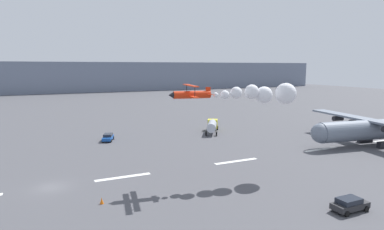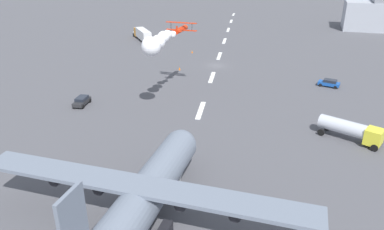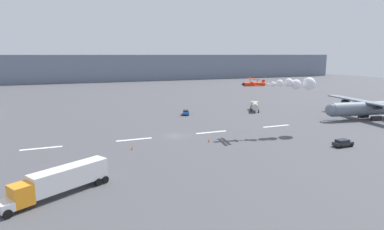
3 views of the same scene
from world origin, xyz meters
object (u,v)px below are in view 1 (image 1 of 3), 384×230
object	(u,v)px
cargo_transport_plane	(367,129)
followme_car_yellow	(350,204)
stunt_biplane_red	(267,93)
traffic_cone_far	(102,201)
airport_staff_sedan	(108,137)
fuel_tanker_truck	(212,125)

from	to	relation	value
cargo_transport_plane	followme_car_yellow	distance (m)	35.16
stunt_biplane_red	traffic_cone_far	world-z (taller)	stunt_biplane_red
followme_car_yellow	airport_staff_sedan	size ratio (longest dim) A/B	0.94
fuel_tanker_truck	stunt_biplane_red	bearing A→B (deg)	-103.88
cargo_transport_plane	airport_staff_sedan	world-z (taller)	cargo_transport_plane
cargo_transport_plane	fuel_tanker_truck	distance (m)	32.92
fuel_tanker_truck	followme_car_yellow	distance (m)	45.16
airport_staff_sedan	traffic_cone_far	world-z (taller)	airport_staff_sedan
followme_car_yellow	traffic_cone_far	size ratio (longest dim) A/B	5.67
traffic_cone_far	followme_car_yellow	bearing A→B (deg)	-28.86
cargo_transport_plane	stunt_biplane_red	bearing A→B (deg)	-169.17
stunt_biplane_red	cargo_transport_plane	bearing A→B (deg)	10.83
fuel_tanker_truck	followme_car_yellow	bearing A→B (deg)	-98.83
stunt_biplane_red	fuel_tanker_truck	bearing A→B (deg)	76.12
fuel_tanker_truck	traffic_cone_far	bearing A→B (deg)	-135.04
stunt_biplane_red	airport_staff_sedan	distance (m)	37.60
cargo_transport_plane	followme_car_yellow	xyz separation A→B (m)	(-28.77, -20.04, -2.57)
fuel_tanker_truck	airport_staff_sedan	bearing A→B (deg)	176.44
stunt_biplane_red	traffic_cone_far	distance (m)	26.47
followme_car_yellow	airport_staff_sedan	world-z (taller)	same
cargo_transport_plane	airport_staff_sedan	size ratio (longest dim) A/B	7.39
cargo_transport_plane	traffic_cone_far	distance (m)	53.59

